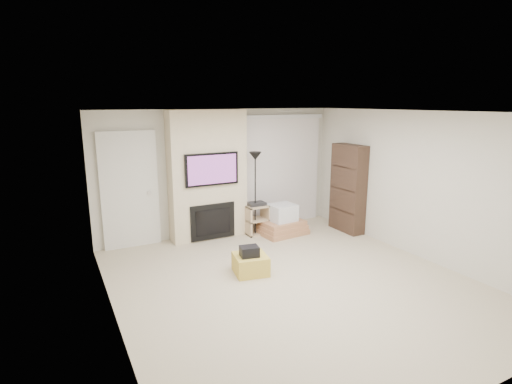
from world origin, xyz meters
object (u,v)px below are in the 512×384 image
floor_lamp (255,170)px  box_stack (282,223)px  ottoman (251,264)px  bookshelf (348,188)px  av_stand (256,217)px

floor_lamp → box_stack: (0.52, -0.20, -1.09)m
ottoman → bookshelf: 3.01m
ottoman → av_stand: bearing=59.7°
av_stand → ottoman: bearing=-120.3°
box_stack → bookshelf: bookshelf is taller
av_stand → bookshelf: 1.97m
box_stack → bookshelf: 1.53m
box_stack → av_stand: bearing=152.0°
av_stand → floor_lamp: bearing=-135.9°
ottoman → av_stand: size_ratio=0.76×
box_stack → bookshelf: size_ratio=0.54×
box_stack → bookshelf: (1.30, -0.44, 0.67)m
av_stand → bookshelf: bearing=-21.2°
av_stand → bookshelf: bookshelf is taller
ottoman → box_stack: 2.03m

